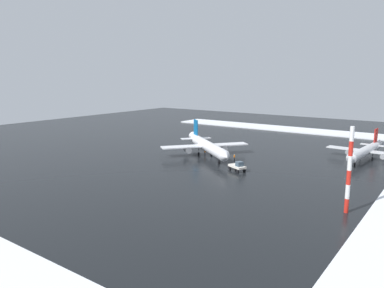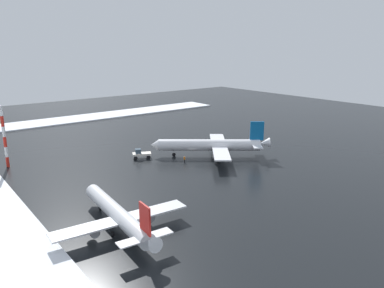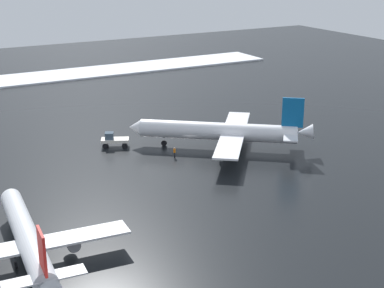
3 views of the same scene
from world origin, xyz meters
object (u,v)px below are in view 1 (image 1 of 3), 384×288
at_px(antenna_mast, 349,170).
at_px(ground_crew_beside_wing, 234,157).
at_px(airplane_foreground_jet, 365,151).
at_px(ground_crew_mid_apron, 205,152).
at_px(airplane_parked_starboard, 207,146).
at_px(pushback_tug, 238,166).

bearing_deg(antenna_mast, ground_crew_beside_wing, 56.13).
xyz_separation_m(airplane_foreground_jet, ground_crew_mid_apron, (-19.98, 38.62, -1.56)).
height_order(airplane_parked_starboard, pushback_tug, airplane_parked_starboard).
relative_size(airplane_foreground_jet, antenna_mast, 1.77).
xyz_separation_m(airplane_foreground_jet, pushback_tug, (-30.57, 22.06, -1.24)).
distance_m(airplane_parked_starboard, antenna_mast, 49.41).
relative_size(pushback_tug, ground_crew_mid_apron, 2.98).
bearing_deg(airplane_foreground_jet, ground_crew_mid_apron, -58.10).
relative_size(pushback_tug, ground_crew_beside_wing, 2.98).
xyz_separation_m(airplane_foreground_jet, antenna_mast, (-43.97, -6.06, 4.77)).
distance_m(airplane_foreground_jet, ground_crew_mid_apron, 43.51).
height_order(pushback_tug, antenna_mast, antenna_mast).
height_order(airplane_foreground_jet, ground_crew_mid_apron, airplane_foreground_jet).
bearing_deg(airplane_foreground_jet, antenna_mast, 12.38).
relative_size(airplane_parked_starboard, antenna_mast, 1.77).
xyz_separation_m(airplane_parked_starboard, pushback_tug, (-9.77, -15.31, -1.74)).
xyz_separation_m(airplane_parked_starboard, ground_crew_mid_apron, (0.81, 1.25, -2.05)).
height_order(airplane_foreground_jet, antenna_mast, antenna_mast).
height_order(ground_crew_mid_apron, antenna_mast, antenna_mast).
xyz_separation_m(airplane_foreground_jet, ground_crew_beside_wing, (-20.78, 28.50, -1.56)).
distance_m(airplane_parked_starboard, airplane_foreground_jet, 42.77).
bearing_deg(antenna_mast, ground_crew_mid_apron, 61.77).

